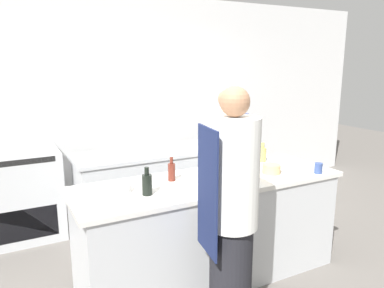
% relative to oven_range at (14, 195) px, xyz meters
% --- Properties ---
extents(ground_plane, '(16.00, 16.00, 0.00)m').
position_rel_oven_range_xyz_m(ground_plane, '(1.52, -1.71, -0.49)').
color(ground_plane, '#605B56').
extents(wall_back, '(8.00, 0.06, 2.80)m').
position_rel_oven_range_xyz_m(wall_back, '(1.52, 0.42, 0.91)').
color(wall_back, silver).
rests_on(wall_back, ground_plane).
extents(prep_counter, '(2.43, 0.79, 0.93)m').
position_rel_oven_range_xyz_m(prep_counter, '(1.52, -1.71, -0.03)').
color(prep_counter, '#B7BABC').
rests_on(prep_counter, ground_plane).
extents(pass_counter, '(1.68, 0.65, 0.93)m').
position_rel_oven_range_xyz_m(pass_counter, '(1.41, -0.48, -0.03)').
color(pass_counter, '#B7BABC').
rests_on(pass_counter, ground_plane).
extents(oven_range, '(0.98, 0.75, 0.99)m').
position_rel_oven_range_xyz_m(oven_range, '(0.00, 0.00, 0.00)').
color(oven_range, '#B7BABC').
rests_on(oven_range, ground_plane).
extents(chef_at_prep_near, '(0.40, 0.38, 1.79)m').
position_rel_oven_range_xyz_m(chef_at_prep_near, '(1.29, -2.39, 0.41)').
color(chef_at_prep_near, black).
rests_on(chef_at_prep_near, ground_plane).
extents(chef_at_stove, '(0.37, 0.35, 1.65)m').
position_rel_oven_range_xyz_m(chef_at_stove, '(2.14, -1.00, 0.33)').
color(chef_at_stove, black).
rests_on(chef_at_stove, ground_plane).
extents(bottle_olive_oil, '(0.08, 0.08, 0.22)m').
position_rel_oven_range_xyz_m(bottle_olive_oil, '(0.89, -1.81, 0.53)').
color(bottle_olive_oil, black).
rests_on(bottle_olive_oil, prep_counter).
extents(bottle_vinegar, '(0.07, 0.07, 0.20)m').
position_rel_oven_range_xyz_m(bottle_vinegar, '(2.30, -1.44, 0.52)').
color(bottle_vinegar, '#B2A84C').
rests_on(bottle_vinegar, prep_counter).
extents(bottle_wine, '(0.06, 0.06, 0.21)m').
position_rel_oven_range_xyz_m(bottle_wine, '(1.21, -1.58, 0.52)').
color(bottle_wine, '#5B2319').
rests_on(bottle_wine, prep_counter).
extents(bowl_mixing_large, '(0.17, 0.17, 0.09)m').
position_rel_oven_range_xyz_m(bowl_mixing_large, '(2.11, -1.81, 0.48)').
color(bowl_mixing_large, tan).
rests_on(bowl_mixing_large, prep_counter).
extents(bowl_prep_small, '(0.21, 0.21, 0.08)m').
position_rel_oven_range_xyz_m(bowl_prep_small, '(1.78, -1.70, 0.48)').
color(bowl_prep_small, tan).
rests_on(bowl_prep_small, prep_counter).
extents(bowl_ceramic_blue, '(0.20, 0.20, 0.06)m').
position_rel_oven_range_xyz_m(bowl_ceramic_blue, '(0.72, -1.64, 0.47)').
color(bowl_ceramic_blue, white).
rests_on(bowl_ceramic_blue, prep_counter).
extents(cup, '(0.07, 0.07, 0.10)m').
position_rel_oven_range_xyz_m(cup, '(2.50, -2.01, 0.49)').
color(cup, '#33477F').
rests_on(cup, prep_counter).
extents(cutting_board, '(0.34, 0.19, 0.01)m').
position_rel_oven_range_xyz_m(cutting_board, '(2.39, -1.75, 0.45)').
color(cutting_board, white).
rests_on(cutting_board, prep_counter).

